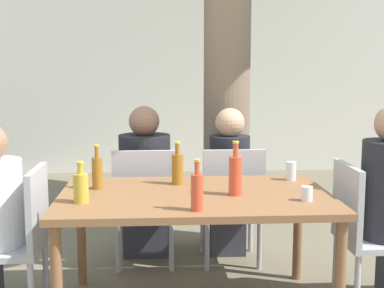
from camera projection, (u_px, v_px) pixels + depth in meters
The scene contains 15 objects.
cafe_building_wall at pixel (174, 70), 7.28m from camera, with size 10.00×0.08×2.80m.
dining_table_front at pixel (195, 205), 3.14m from camera, with size 1.59×0.99×0.72m.
patio_chair_0 at pixel (19, 234), 3.10m from camera, with size 0.44×0.44×0.88m.
patio_chair_1 at pixel (364, 228), 3.23m from camera, with size 0.44×0.44×0.88m.
patio_chair_2 at pixel (145, 201), 3.86m from camera, with size 0.44×0.44×0.88m.
patio_chair_3 at pixel (232, 200), 3.90m from camera, with size 0.44×0.44×0.88m.
person_seated_2 at pixel (145, 189), 4.08m from camera, with size 0.38×0.59×1.17m.
person_seated_3 at pixel (228, 190), 4.13m from camera, with size 0.30×0.55×1.15m.
soda_bottle_0 at pixel (235, 174), 3.08m from camera, with size 0.08×0.08×0.32m.
oil_cruet_1 at pixel (81, 187), 2.91m from camera, with size 0.08×0.08×0.23m.
soda_bottle_2 at pixel (197, 191), 2.75m from camera, with size 0.07×0.07×0.27m.
amber_bottle_3 at pixel (97, 172), 3.24m from camera, with size 0.06×0.06×0.27m.
amber_bottle_4 at pixel (177, 168), 3.36m from camera, with size 0.07×0.07×0.27m.
drinking_glass_0 at pixel (307, 194), 2.96m from camera, with size 0.06×0.06×0.08m.
drinking_glass_1 at pixel (291, 171), 3.49m from camera, with size 0.07×0.07×0.12m.
Camera 1 is at (-0.21, -3.05, 1.47)m, focal length 50.00 mm.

